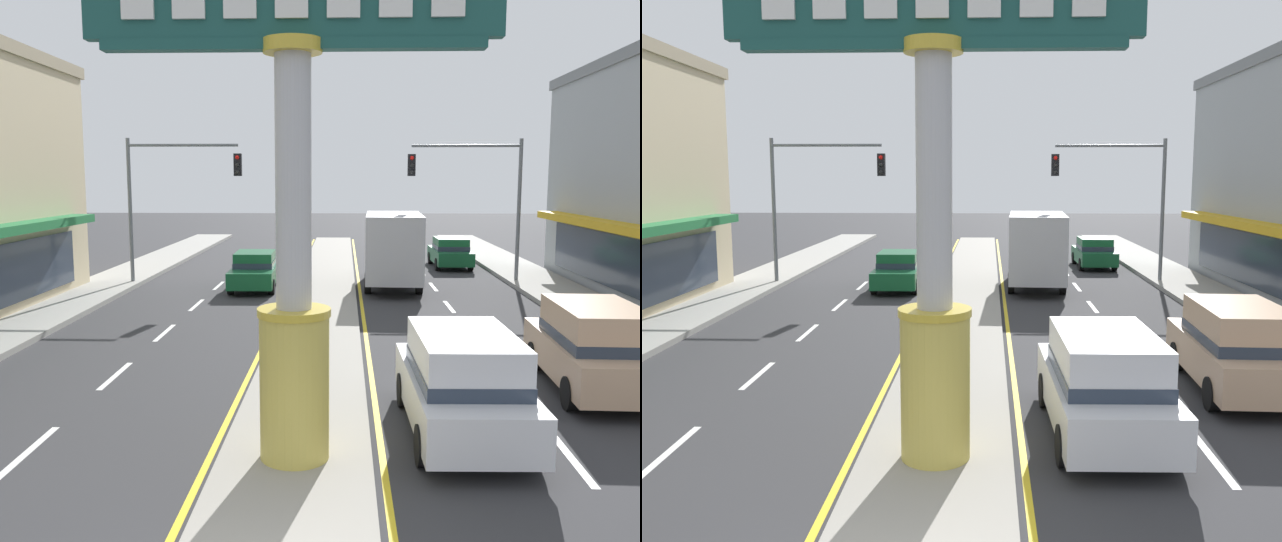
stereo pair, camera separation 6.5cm
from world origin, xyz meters
TOP-DOWN VIEW (x-y plane):
  - median_strip at (0.00, 18.00)m, footprint 2.50×52.00m
  - sidewalk_left at (-9.20, 16.00)m, footprint 2.71×60.00m
  - sidewalk_right at (9.20, 16.00)m, footprint 2.71×60.00m
  - lane_markings at (0.00, 16.65)m, footprint 9.24×52.00m
  - district_sign at (-0.00, 4.40)m, footprint 6.19×1.16m
  - traffic_light_left_side at (-6.48, 22.39)m, footprint 4.86×0.46m
  - traffic_light_right_side at (6.48, 23.37)m, footprint 4.86×0.46m
  - suv_near_right_lane at (6.20, 8.52)m, footprint 2.08×4.66m
  - box_truck_far_right_lane at (2.82, 22.28)m, footprint 2.50×6.99m
  - suv_near_left_lane at (2.90, 5.82)m, footprint 2.05×4.64m
  - sedan_mid_left_lane at (6.20, 28.68)m, footprint 1.86×4.31m
  - sedan_far_left_oncoming at (-2.90, 21.67)m, footprint 1.91×4.34m

SIDE VIEW (x-z plane):
  - lane_markings at x=0.00m, z-range 0.00..0.01m
  - median_strip at x=0.00m, z-range 0.00..0.14m
  - sidewalk_left at x=-9.20m, z-range 0.00..0.18m
  - sidewalk_right at x=9.20m, z-range 0.00..0.18m
  - sedan_mid_left_lane at x=6.20m, z-range 0.02..1.55m
  - sedan_far_left_oncoming at x=-2.90m, z-range 0.02..1.55m
  - suv_near_right_lane at x=6.20m, z-range 0.03..1.93m
  - suv_near_left_lane at x=2.90m, z-range 0.03..1.93m
  - box_truck_far_right_lane at x=2.82m, z-range 0.13..3.25m
  - district_sign at x=0.00m, z-range 0.23..8.06m
  - traffic_light_left_side at x=-6.48m, z-range 1.15..7.35m
  - traffic_light_right_side at x=6.48m, z-range 1.15..7.35m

